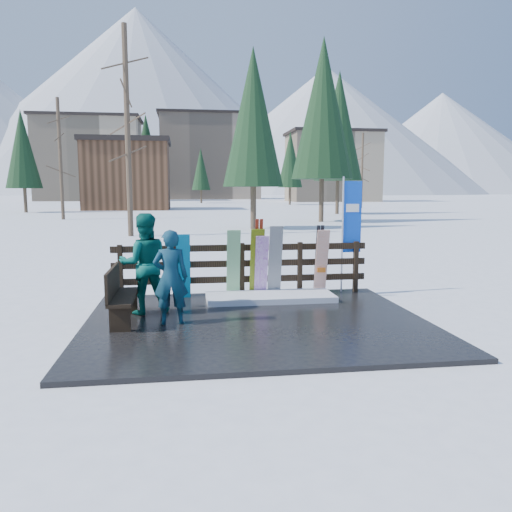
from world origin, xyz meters
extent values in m
plane|color=white|center=(0.00, 0.00, 0.00)|extent=(700.00, 700.00, 0.00)
cube|color=black|center=(0.00, 0.00, 0.04)|extent=(6.00, 5.00, 0.08)
cube|color=black|center=(-2.60, 2.20, 0.66)|extent=(0.10, 0.10, 1.15)
cube|color=black|center=(-1.30, 2.20, 0.66)|extent=(0.10, 0.10, 1.15)
cube|color=black|center=(0.00, 2.20, 0.66)|extent=(0.10, 0.10, 1.15)
cube|color=black|center=(1.30, 2.20, 0.66)|extent=(0.10, 0.10, 1.15)
cube|color=black|center=(2.60, 2.20, 0.66)|extent=(0.10, 0.10, 1.15)
cube|color=black|center=(0.00, 2.20, 0.43)|extent=(5.60, 0.05, 0.14)
cube|color=black|center=(0.00, 2.20, 0.78)|extent=(5.60, 0.05, 0.14)
cube|color=black|center=(0.00, 2.20, 1.13)|extent=(5.60, 0.05, 0.14)
cube|color=white|center=(0.52, 1.60, 0.14)|extent=(2.67, 1.00, 0.12)
cube|color=black|center=(-2.31, 0.20, 0.53)|extent=(0.40, 1.50, 0.06)
cube|color=black|center=(-2.31, -0.40, 0.30)|extent=(0.34, 0.06, 0.45)
cube|color=black|center=(-2.31, 0.80, 0.30)|extent=(0.34, 0.06, 0.45)
cube|color=black|center=(-2.49, 0.20, 0.80)|extent=(0.05, 1.50, 0.50)
cube|color=#0990BF|center=(-1.28, 1.98, 0.78)|extent=(0.29, 0.27, 1.39)
cube|color=silver|center=(-0.21, 1.98, 0.81)|extent=(0.29, 0.34, 1.47)
cube|color=#BDDD0A|center=(0.30, 1.98, 0.82)|extent=(0.29, 0.37, 1.49)
cube|color=white|center=(0.39, 1.98, 0.75)|extent=(0.28, 0.37, 1.34)
cube|color=black|center=(0.70, 1.98, 0.85)|extent=(0.29, 0.34, 1.54)
cube|color=white|center=(1.73, 1.98, 0.80)|extent=(0.27, 0.34, 1.45)
cube|color=maroon|center=(0.29, 2.05, 0.93)|extent=(0.07, 0.31, 1.69)
cube|color=maroon|center=(0.38, 2.05, 0.93)|extent=(0.07, 0.31, 1.69)
cube|color=black|center=(1.64, 2.05, 0.85)|extent=(0.08, 0.26, 1.54)
cube|color=black|center=(1.73, 2.05, 0.85)|extent=(0.08, 0.26, 1.54)
cylinder|color=silver|center=(2.29, 2.25, 1.38)|extent=(0.04, 0.04, 2.60)
cube|color=blue|center=(2.51, 2.25, 1.78)|extent=(0.42, 0.02, 1.60)
imported|color=#0F4A58|center=(-1.49, -0.01, 0.90)|extent=(0.60, 0.40, 1.64)
imported|color=#075247|center=(-1.99, 0.82, 1.02)|extent=(1.01, 0.84, 1.88)
cube|color=tan|center=(-22.00, 110.00, 9.00)|extent=(22.00, 14.00, 18.00)
cube|color=black|center=(-22.00, 110.00, 18.30)|extent=(23.10, 14.70, 0.60)
cube|color=gray|center=(6.00, 130.00, 11.00)|extent=(26.00, 16.00, 22.00)
cube|color=black|center=(6.00, 130.00, 22.30)|extent=(27.30, 16.80, 0.60)
cube|color=tan|center=(30.00, 95.00, 7.00)|extent=(18.00, 12.00, 14.00)
cube|color=black|center=(30.00, 95.00, 14.30)|extent=(18.90, 12.60, 0.60)
cube|color=brown|center=(-8.00, 55.00, 4.00)|extent=(10.00, 8.00, 8.00)
cube|color=black|center=(-8.00, 55.00, 8.30)|extent=(10.50, 8.40, 0.60)
cylinder|color=#382B1E|center=(-4.00, 18.00, 5.28)|extent=(0.28, 0.28, 10.57)
cone|color=black|center=(3.00, 22.00, 5.18)|extent=(3.73, 3.73, 10.35)
cone|color=black|center=(9.00, 28.00, 6.40)|extent=(4.61, 4.61, 12.80)
cylinder|color=#382B1E|center=(-11.00, 34.00, 4.84)|extent=(0.28, 0.28, 9.67)
cone|color=black|center=(14.00, 40.00, 6.63)|extent=(4.78, 4.78, 13.27)
cone|color=black|center=(-18.00, 48.00, 5.13)|extent=(3.70, 3.70, 10.27)
cylinder|color=#382B1E|center=(22.00, 55.00, 4.88)|extent=(0.28, 0.28, 9.77)
cone|color=black|center=(-6.00, 60.00, 5.84)|extent=(4.20, 4.20, 11.68)
cone|color=black|center=(16.00, 72.00, 5.63)|extent=(4.05, 4.05, 11.25)
cone|color=black|center=(2.00, 85.00, 4.77)|extent=(3.44, 3.44, 9.54)
cone|color=white|center=(-30.00, 340.00, 60.00)|extent=(260.00, 260.00, 120.00)
cone|color=white|center=(90.00, 310.00, 40.00)|extent=(200.00, 200.00, 80.00)
cone|color=white|center=(180.00, 330.00, 35.00)|extent=(180.00, 180.00, 70.00)
camera|label=1|loc=(-1.24, -8.55, 2.38)|focal=35.00mm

